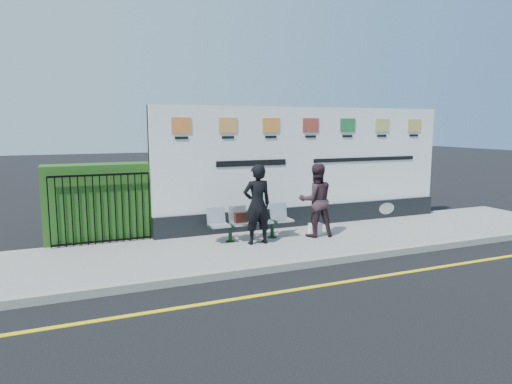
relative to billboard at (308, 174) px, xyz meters
The scene contains 12 objects.
ground 4.13m from the billboard, 97.40° to the right, with size 80.00×80.00×0.00m, color black.
pavement 1.98m from the billboard, 110.32° to the right, with size 14.00×3.00×0.12m, color gray.
kerb 3.19m from the billboard, 99.95° to the right, with size 14.00×0.18×0.14m, color gray.
yellow_line 4.13m from the billboard, 97.40° to the right, with size 14.00×0.10×0.01m, color yellow.
billboard is the anchor object (origin of this frame).
hedge 5.11m from the billboard, behind, with size 2.35×0.70×1.70m, color #255419.
railing 5.10m from the billboard, behind, with size 2.05×0.06×1.54m, color black, non-canonical shape.
bench 2.43m from the billboard, 154.52° to the right, with size 1.94×0.52×0.42m, color silver, non-canonical shape.
woman_left 2.41m from the billboard, 146.70° to the right, with size 0.63×0.41×1.73m, color black.
woman_right 1.37m from the billboard, 111.39° to the right, with size 0.82×0.64×1.69m, color #332127.
handbag_brown 2.52m from the billboard, 157.17° to the right, with size 0.29×0.12×0.23m, color black.
carrier_bag_white 1.68m from the billboard, 110.93° to the right, with size 0.28×0.17×0.28m, color white.
Camera 1 is at (-5.26, -6.32, 2.66)m, focal length 32.00 mm.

